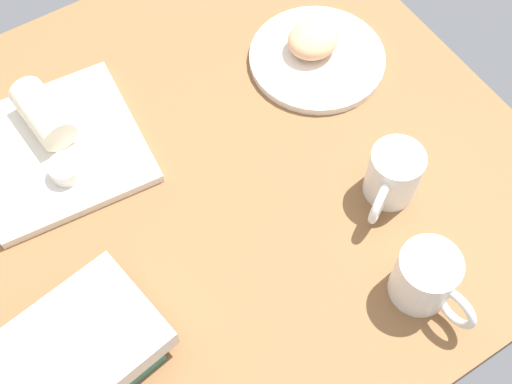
% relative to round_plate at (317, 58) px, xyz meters
% --- Properties ---
extents(dining_table, '(1.10, 0.90, 0.04)m').
position_rel_round_plate_xyz_m(dining_table, '(0.34, 0.10, -0.03)').
color(dining_table, brown).
rests_on(dining_table, ground).
extents(round_plate, '(0.23, 0.23, 0.01)m').
position_rel_round_plate_xyz_m(round_plate, '(0.00, 0.00, 0.00)').
color(round_plate, silver).
rests_on(round_plate, dining_table).
extents(scone_pastry, '(0.10, 0.09, 0.05)m').
position_rel_round_plate_xyz_m(scone_pastry, '(-0.00, -0.02, 0.03)').
color(scone_pastry, tan).
rests_on(scone_pastry, round_plate).
extents(square_plate, '(0.28, 0.28, 0.02)m').
position_rel_round_plate_xyz_m(square_plate, '(0.45, -0.07, 0.00)').
color(square_plate, silver).
rests_on(square_plate, dining_table).
extents(sauce_cup, '(0.05, 0.05, 0.03)m').
position_rel_round_plate_xyz_m(sauce_cup, '(0.46, -0.01, 0.02)').
color(sauce_cup, silver).
rests_on(sauce_cup, square_plate).
extents(breakfast_wrap, '(0.07, 0.12, 0.06)m').
position_rel_round_plate_xyz_m(breakfast_wrap, '(0.45, -0.11, 0.04)').
color(breakfast_wrap, beige).
rests_on(breakfast_wrap, square_plate).
extents(book_stack, '(0.24, 0.19, 0.07)m').
position_rel_round_plate_xyz_m(book_stack, '(0.56, 0.26, 0.03)').
color(book_stack, '#387260').
rests_on(book_stack, dining_table).
extents(coffee_mug, '(0.09, 0.13, 0.09)m').
position_rel_round_plate_xyz_m(coffee_mug, '(0.12, 0.42, 0.04)').
color(coffee_mug, white).
rests_on(coffee_mug, dining_table).
extents(second_mug, '(0.12, 0.09, 0.09)m').
position_rel_round_plate_xyz_m(second_mug, '(0.06, 0.27, 0.04)').
color(second_mug, white).
rests_on(second_mug, dining_table).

